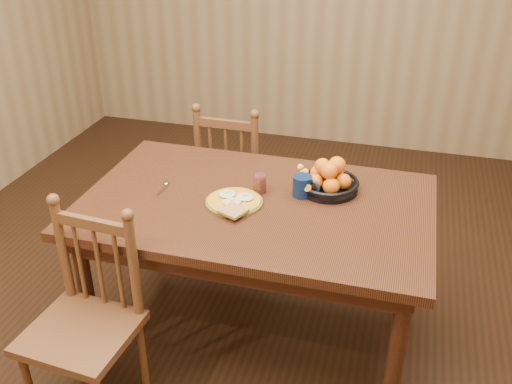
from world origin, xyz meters
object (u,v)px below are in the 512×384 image
(chair_near, at_px, (86,323))
(fruit_bowl, at_px, (328,180))
(dining_table, at_px, (256,217))
(breakfast_plate, at_px, (234,202))
(chair_far, at_px, (235,176))
(coffee_mug, at_px, (303,186))

(chair_near, bearing_deg, fruit_bowl, 49.70)
(dining_table, height_order, fruit_bowl, fruit_bowl)
(dining_table, distance_m, breakfast_plate, 0.14)
(chair_far, bearing_deg, breakfast_plate, 108.90)
(dining_table, height_order, chair_near, chair_near)
(breakfast_plate, xyz_separation_m, coffee_mug, (0.29, 0.16, 0.04))
(dining_table, height_order, coffee_mug, coffee_mug)
(chair_near, distance_m, fruit_bowl, 1.25)
(chair_far, relative_size, breakfast_plate, 3.05)
(dining_table, bearing_deg, fruit_bowl, 33.90)
(fruit_bowl, bearing_deg, chair_near, -134.74)
(fruit_bowl, bearing_deg, chair_far, 138.67)
(chair_near, bearing_deg, coffee_mug, 50.31)
(breakfast_plate, bearing_deg, coffee_mug, 29.55)
(breakfast_plate, relative_size, fruit_bowl, 0.94)
(chair_far, bearing_deg, dining_table, 115.72)
(chair_near, distance_m, coffee_mug, 1.12)
(dining_table, height_order, chair_far, chair_far)
(chair_near, height_order, coffee_mug, chair_near)
(dining_table, relative_size, breakfast_plate, 5.27)
(coffee_mug, xyz_separation_m, fruit_bowl, (0.10, 0.08, 0.00))
(dining_table, distance_m, coffee_mug, 0.26)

